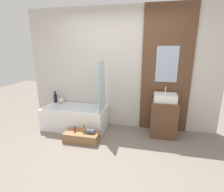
# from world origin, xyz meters

# --- Properties ---
(ground_plane) EXTENTS (12.00, 12.00, 0.00)m
(ground_plane) POSITION_xyz_m (0.00, 0.00, 0.00)
(ground_plane) COLOR slate
(wall_tiled_back) EXTENTS (4.20, 0.06, 2.60)m
(wall_tiled_back) POSITION_xyz_m (0.00, 1.58, 1.30)
(wall_tiled_back) COLOR beige
(wall_tiled_back) RESTS_ON ground_plane
(wall_wood_accent) EXTENTS (1.00, 0.04, 2.60)m
(wall_wood_accent) POSITION_xyz_m (0.97, 1.53, 1.31)
(wall_wood_accent) COLOR brown
(wall_wood_accent) RESTS_ON ground_plane
(bathtub) EXTENTS (1.38, 0.68, 0.49)m
(bathtub) POSITION_xyz_m (-0.95, 1.19, 0.25)
(bathtub) COLOR white
(bathtub) RESTS_ON ground_plane
(glass_shower_screen) EXTENTS (0.01, 0.46, 1.04)m
(glass_shower_screen) POSITION_xyz_m (-0.28, 1.10, 1.01)
(glass_shower_screen) COLOR silver
(glass_shower_screen) RESTS_ON bathtub
(wooden_step_bench) EXTENTS (0.68, 0.32, 0.18)m
(wooden_step_bench) POSITION_xyz_m (-0.58, 0.65, 0.09)
(wooden_step_bench) COLOR olive
(wooden_step_bench) RESTS_ON ground_plane
(vanity_cabinet) EXTENTS (0.51, 0.47, 0.73)m
(vanity_cabinet) POSITION_xyz_m (0.97, 1.27, 0.37)
(vanity_cabinet) COLOR brown
(vanity_cabinet) RESTS_ON ground_plane
(sink) EXTENTS (0.44, 0.33, 0.28)m
(sink) POSITION_xyz_m (0.97, 1.27, 0.81)
(sink) COLOR white
(sink) RESTS_ON vanity_cabinet
(vase_tall_dark) EXTENTS (0.08, 0.08, 0.27)m
(vase_tall_dark) POSITION_xyz_m (-1.55, 1.44, 0.60)
(vase_tall_dark) COLOR black
(vase_tall_dark) RESTS_ON bathtub
(vase_round_light) EXTENTS (0.13, 0.13, 0.13)m
(vase_round_light) POSITION_xyz_m (-1.39, 1.42, 0.55)
(vase_round_light) COLOR silver
(vase_round_light) RESTS_ON bathtub
(bottle_soap_primary) EXTENTS (0.04, 0.04, 0.11)m
(bottle_soap_primary) POSITION_xyz_m (-0.71, 0.65, 0.23)
(bottle_soap_primary) COLOR red
(bottle_soap_primary) RESTS_ON wooden_step_bench
(bottle_soap_secondary) EXTENTS (0.05, 0.05, 0.15)m
(bottle_soap_secondary) POSITION_xyz_m (-0.53, 0.65, 0.25)
(bottle_soap_secondary) COLOR #B2752D
(bottle_soap_secondary) RESTS_ON wooden_step_bench
(towel_roll) EXTENTS (0.16, 0.09, 0.09)m
(towel_roll) POSITION_xyz_m (-0.39, 0.65, 0.23)
(towel_roll) COLOR #4C5666
(towel_roll) RESTS_ON wooden_step_bench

